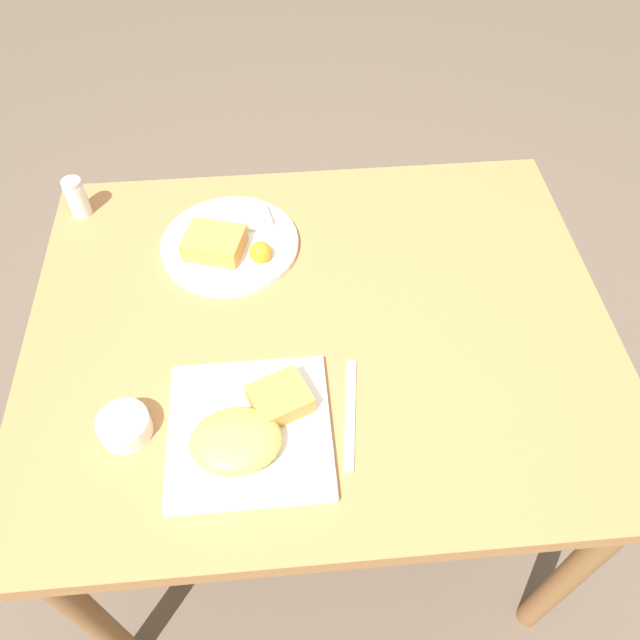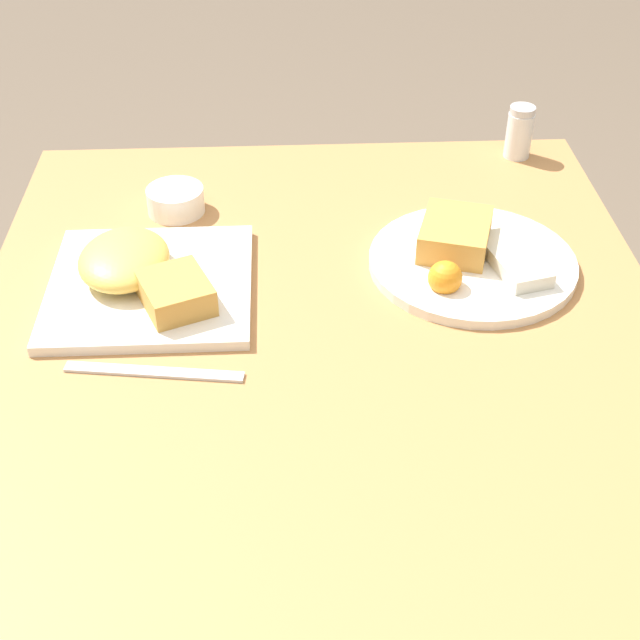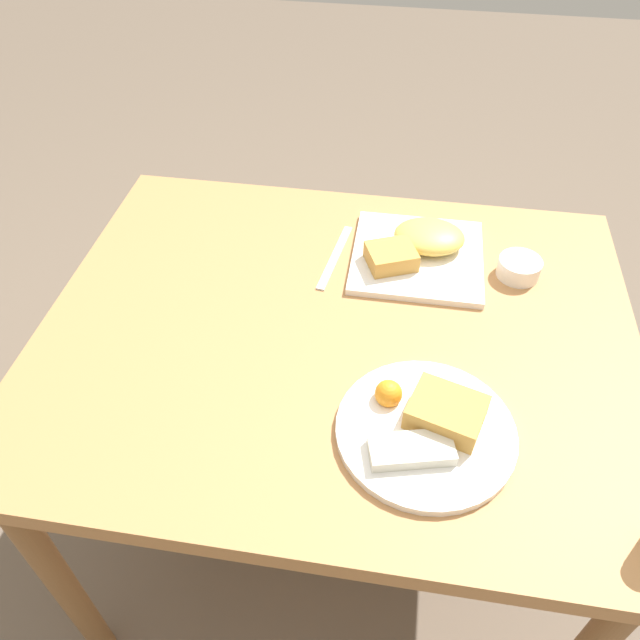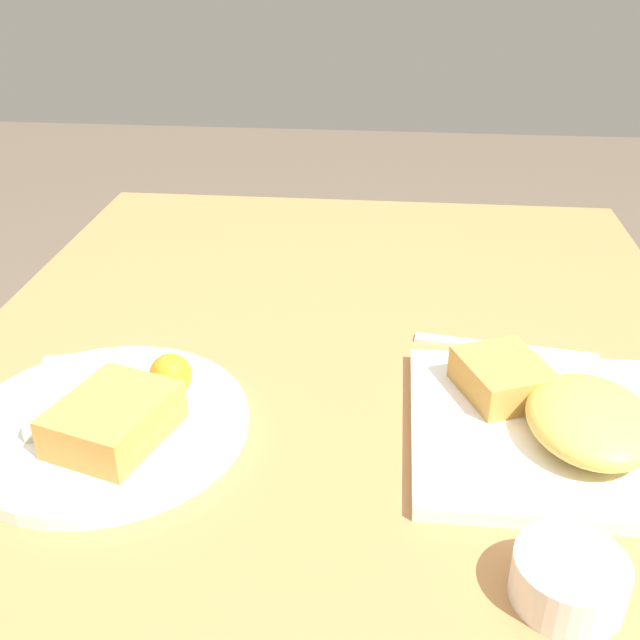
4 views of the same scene
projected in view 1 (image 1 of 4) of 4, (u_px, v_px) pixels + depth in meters
The scene contains 7 objects.
ground_plane at pixel (320, 487), 1.72m from camera, with size 8.00×8.00×0.00m, color brown.
dining_table at pixel (320, 348), 1.21m from camera, with size 1.07×0.87×0.74m.
plate_square_near at pixel (249, 430), 0.98m from camera, with size 0.26×0.26×0.06m.
plate_oval_far at pixel (229, 243), 1.25m from camera, with size 0.28×0.28×0.05m.
sauce_ramekin at pixel (124, 426), 0.99m from camera, with size 0.08×0.08×0.04m.
salt_shaker at pixel (78, 199), 1.30m from camera, with size 0.04×0.04×0.08m.
butter_knife at pixel (350, 413), 1.02m from camera, with size 0.05×0.21×0.00m.
Camera 1 is at (-0.06, -0.70, 1.64)m, focal length 35.00 mm.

